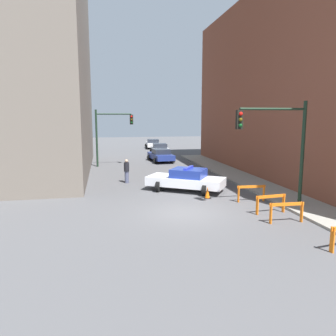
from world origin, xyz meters
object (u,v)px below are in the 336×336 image
object	(u,v)px
parked_car_far	(153,144)
barrier_back	(271,201)
police_car	(186,179)
pedestrian_crossing	(127,171)
traffic_light_far	(109,130)
traffic_light_near	(282,138)
parked_car_near	(161,155)
barrier_corner	(251,191)
parked_car_mid	(160,149)
barrier_mid	(287,209)
traffic_cone	(207,193)

from	to	relation	value
parked_car_far	barrier_back	distance (m)	33.45
police_car	barrier_back	world-z (taller)	police_car
police_car	pedestrian_crossing	size ratio (longest dim) A/B	2.98
traffic_light_far	police_car	world-z (taller)	traffic_light_far
traffic_light_near	parked_car_near	size ratio (longest dim) A/B	1.17
police_car	barrier_back	size ratio (longest dim) A/B	3.10
barrier_corner	barrier_back	bearing A→B (deg)	-91.57
parked_car_far	pedestrian_crossing	world-z (taller)	pedestrian_crossing
traffic_light_near	police_car	world-z (taller)	traffic_light_near
traffic_light_far	barrier_corner	distance (m)	16.51
pedestrian_crossing	barrier_back	size ratio (longest dim) A/B	1.04
parked_car_mid	barrier_mid	distance (m)	27.18
parked_car_far	barrier_back	xyz separation A→B (m)	(0.59, -33.44, -0.06)
parked_car_near	parked_car_far	bearing A→B (deg)	78.98
traffic_light_near	parked_car_far	bearing A→B (deg)	92.50
parked_car_mid	barrier_mid	world-z (taller)	parked_car_mid
traffic_light_near	barrier_corner	distance (m)	3.35
pedestrian_crossing	parked_car_far	bearing A→B (deg)	-66.87
barrier_back	police_car	bearing A→B (deg)	116.93
parked_car_far	barrier_corner	size ratio (longest dim) A/B	2.77
police_car	barrier_mid	xyz separation A→B (m)	(2.72, -6.83, -0.11)
barrier_back	barrier_corner	distance (m)	2.21
barrier_mid	police_car	bearing A→B (deg)	111.71
pedestrian_crossing	traffic_cone	world-z (taller)	pedestrian_crossing
pedestrian_crossing	barrier_mid	xyz separation A→B (m)	(6.15, -10.05, -0.24)
police_car	pedestrian_crossing	bearing A→B (deg)	79.80
traffic_light_far	barrier_back	distance (m)	18.46
barrier_back	traffic_cone	xyz separation A→B (m)	(-2.03, 3.36, -0.30)
barrier_mid	traffic_cone	world-z (taller)	barrier_mid
traffic_light_far	police_car	xyz separation A→B (m)	(4.44, -11.37, -2.67)
traffic_light_near	police_car	size ratio (longest dim) A/B	1.05
parked_car_far	barrier_back	world-z (taller)	parked_car_far
parked_car_far	pedestrian_crossing	distance (m)	25.44
parked_car_mid	traffic_cone	xyz separation A→B (m)	(-1.14, -22.38, -0.36)
parked_car_near	pedestrian_crossing	bearing A→B (deg)	-117.82
parked_car_near	traffic_cone	size ratio (longest dim) A/B	6.79
traffic_light_near	traffic_light_far	bearing A→B (deg)	116.62
barrier_mid	barrier_corner	world-z (taller)	same
parked_car_near	traffic_cone	bearing A→B (deg)	-95.84
traffic_light_far	barrier_mid	distance (m)	19.76
police_car	parked_car_far	size ratio (longest dim) A/B	1.12
barrier_corner	traffic_cone	world-z (taller)	barrier_corner
parked_car_far	traffic_light_near	bearing A→B (deg)	-82.78
barrier_back	parked_car_far	bearing A→B (deg)	91.00
parked_car_mid	parked_car_far	bearing A→B (deg)	90.84
traffic_light_near	parked_car_near	world-z (taller)	traffic_light_near
traffic_light_near	pedestrian_crossing	distance (m)	10.88
traffic_light_near	traffic_cone	bearing A→B (deg)	137.80
police_car	traffic_cone	world-z (taller)	police_car
barrier_mid	barrier_corner	distance (m)	3.63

